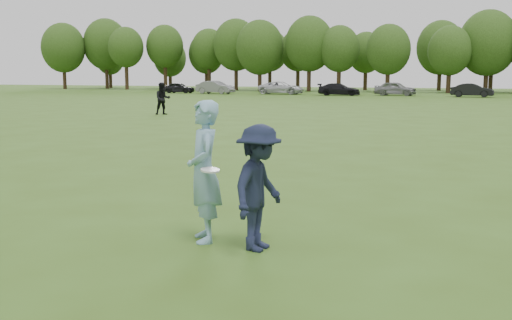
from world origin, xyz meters
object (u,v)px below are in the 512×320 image
Objects in this scene: thrower at (204,171)px; car_d at (339,89)px; defender at (259,188)px; car_a at (179,88)px; car_c at (281,88)px; player_far_a at (163,99)px; car_e at (395,89)px; car_f at (472,90)px; car_b at (215,87)px.

thrower reaches higher than car_d.
thrower is 0.93m from defender.
thrower is 0.44× the size of car_d.
car_a is 0.73× the size of car_c.
thrower is at bearing -152.71° from car_a.
car_c is (-19.10, 60.71, -0.28)m from thrower.
thrower is at bearing -97.33° from player_far_a.
car_a is (-33.51, 60.31, -0.21)m from defender.
car_e reaches higher than car_a.
player_far_a is 40.74m from car_a.
player_far_a is 38.03m from car_e.
car_c is at bearing 163.71° from thrower.
thrower reaches higher than car_c.
player_far_a is at bearing 158.73° from car_f.
car_f is (29.59, 0.13, -0.08)m from car_b.
thrower is 0.48× the size of car_f.
car_f is at bearing -95.37° from car_d.
car_e is (8.59, 37.04, -0.18)m from player_far_a.
car_e is (21.44, 1.61, -0.00)m from car_b.
car_d is at bearing 95.66° from car_f.
car_a is 0.85× the size of car_e.
car_c is (-4.85, 36.90, -0.21)m from player_far_a.
car_e is 1.07× the size of car_f.
car_b reaches higher than car_a.
car_d is (20.95, -1.23, 0.01)m from car_a.
player_far_a is 0.41× the size of car_d.
car_e is (13.43, 0.14, 0.04)m from car_c.
car_d is 1.02× the size of car_e.
defender is 0.37× the size of car_b.
defender reaches higher than car_b.
thrower is at bearing -147.48° from car_b.
car_a is (-18.36, 36.37, -0.29)m from player_far_a.
car_f reaches higher than car_d.
defender is 0.37× the size of car_d.
defender is 0.45× the size of car_a.
car_e reaches higher than car_d.
car_e is at bearing 151.56° from thrower.
car_c is 1.17× the size of car_e.
car_d is at bearing 47.53° from player_far_a.
car_b reaches higher than car_e.
car_c is (8.01, 1.47, -0.04)m from car_b.
car_b is (-12.85, 35.44, -0.17)m from player_far_a.
car_a is 0.83× the size of car_d.
defender reaches higher than car_d.
car_b is 8.14m from car_c.
player_far_a is 0.40× the size of car_b.
car_c is 7.65m from car_d.
car_d is at bearing -105.35° from car_c.
defender is at bearing -152.10° from car_a.
car_c is at bearing 97.26° from car_e.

